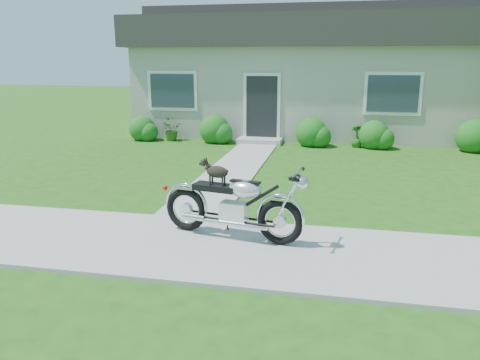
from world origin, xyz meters
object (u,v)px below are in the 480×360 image
potted_plant_right (357,136)px  motorcycle_with_dog (234,205)px  potted_plant_left (170,129)px  house (315,72)px

potted_plant_right → motorcycle_with_dog: bearing=-104.0°
potted_plant_left → motorcycle_with_dog: motorcycle_with_dog is taller
potted_plant_right → house: bearing=113.8°
motorcycle_with_dog → potted_plant_left: bearing=126.7°
house → potted_plant_left: bearing=-142.4°
house → potted_plant_right: size_ratio=18.57×
potted_plant_left → motorcycle_with_dog: 9.10m
house → potted_plant_right: house is taller
potted_plant_left → potted_plant_right: 5.99m
house → potted_plant_left: 5.92m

